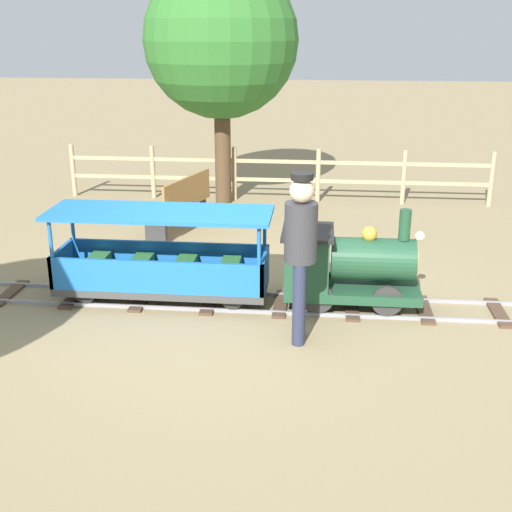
{
  "coord_description": "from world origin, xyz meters",
  "views": [
    {
      "loc": [
        6.57,
        0.94,
        2.86
      ],
      "look_at": [
        0.0,
        0.27,
        0.55
      ],
      "focal_mm": 46.82,
      "sensor_mm": 36.0,
      "label": 1
    }
  ],
  "objects": [
    {
      "name": "ground_plane",
      "position": [
        0.0,
        0.0,
        0.0
      ],
      "size": [
        60.0,
        60.0,
        0.0
      ],
      "primitive_type": "plane",
      "color": "#8C7A56"
    },
    {
      "name": "track",
      "position": [
        0.0,
        0.16,
        0.02
      ],
      "size": [
        0.72,
        6.05,
        0.04
      ],
      "color": "gray",
      "rests_on": "ground_plane"
    },
    {
      "name": "locomotive",
      "position": [
        0.0,
        1.19,
        0.48
      ],
      "size": [
        0.68,
        1.45,
        1.06
      ],
      "color": "#1E472D",
      "rests_on": "ground_plane"
    },
    {
      "name": "passenger_car",
      "position": [
        0.0,
        -0.74,
        0.42
      ],
      "size": [
        0.78,
        2.35,
        0.97
      ],
      "color": "#3F3F3F",
      "rests_on": "ground_plane"
    },
    {
      "name": "conductor_person",
      "position": [
        0.81,
        0.76,
        0.96
      ],
      "size": [
        0.3,
        0.3,
        1.62
      ],
      "color": "#282D47",
      "rests_on": "ground_plane"
    },
    {
      "name": "park_bench",
      "position": [
        -2.49,
        -1.08,
        0.42
      ],
      "size": [
        1.36,
        0.77,
        0.82
      ],
      "color": "olive",
      "rests_on": "ground_plane"
    },
    {
      "name": "oak_tree_near",
      "position": [
        -4.24,
        -0.71,
        2.6
      ],
      "size": [
        2.43,
        2.43,
        3.83
      ],
      "color": "#4C3823",
      "rests_on": "ground_plane"
    },
    {
      "name": "fence_section",
      "position": [
        -4.44,
        0.16,
        0.48
      ],
      "size": [
        0.08,
        7.13,
        0.9
      ],
      "color": "tan",
      "rests_on": "ground_plane"
    }
  ]
}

